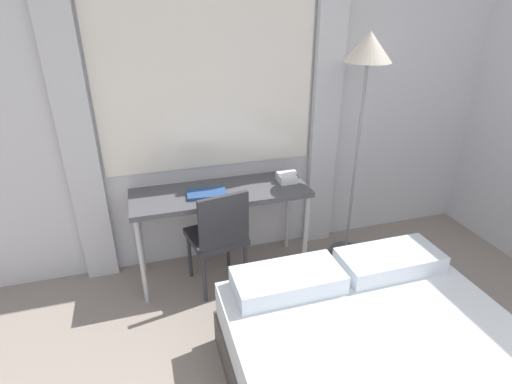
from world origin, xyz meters
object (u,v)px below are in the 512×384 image
at_px(telephone, 286,177).
at_px(standing_lamp, 366,72).
at_px(desk_chair, 219,234).
at_px(book, 207,193).
at_px(desk, 221,198).

bearing_deg(telephone, standing_lamp, -7.55).
height_order(desk_chair, book, desk_chair).
distance_m(standing_lamp, book, 1.49).
distance_m(desk_chair, standing_lamp, 1.63).
bearing_deg(desk, standing_lamp, -2.82).
relative_size(desk_chair, telephone, 5.45).
height_order(desk, telephone, telephone).
xyz_separation_m(desk, desk_chair, (-0.07, -0.19, -0.20)).
bearing_deg(standing_lamp, desk, 177.18).
height_order(desk_chair, telephone, desk_chair).
height_order(telephone, book, telephone).
distance_m(standing_lamp, telephone, 1.00).
bearing_deg(desk_chair, telephone, 8.72).
bearing_deg(desk, book, -160.18).
bearing_deg(book, standing_lamp, -0.65).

